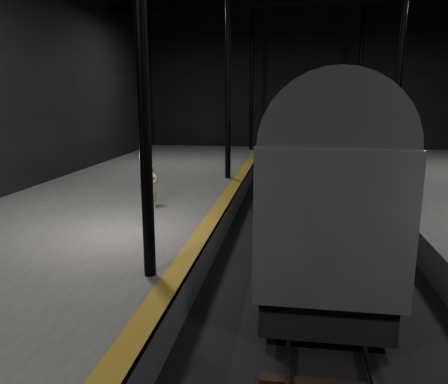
# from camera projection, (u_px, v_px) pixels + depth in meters

# --- Properties ---
(ground) EXTENTS (44.00, 44.00, 0.00)m
(ground) POSITION_uv_depth(u_px,v_px,m) (314.00, 261.00, 13.23)
(ground) COLOR black
(ground) RESTS_ON ground
(platform_left) EXTENTS (9.00, 43.80, 1.00)m
(platform_left) POSITION_uv_depth(u_px,v_px,m) (81.00, 234.00, 14.24)
(platform_left) COLOR #4E4E4B
(platform_left) RESTS_ON ground
(tactile_strip) EXTENTS (0.50, 43.80, 0.01)m
(tactile_strip) POSITION_uv_depth(u_px,v_px,m) (208.00, 225.00, 13.50)
(tactile_strip) COLOR olive
(tactile_strip) RESTS_ON platform_left
(track) EXTENTS (2.40, 43.00, 0.24)m
(track) POSITION_uv_depth(u_px,v_px,m) (314.00, 259.00, 13.22)
(track) COLOR #3F3328
(track) RESTS_ON ground
(train) EXTENTS (2.96, 19.75, 5.28)m
(train) POSITION_uv_depth(u_px,v_px,m) (311.00, 147.00, 17.15)
(train) COLOR #9C9FA4
(train) RESTS_ON ground
(woman) EXTENTS (0.65, 0.49, 1.59)m
(woman) POSITION_uv_depth(u_px,v_px,m) (151.00, 186.00, 15.37)
(woman) COLOR #9C905F
(woman) RESTS_ON platform_left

